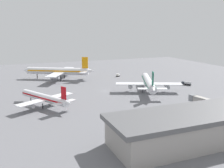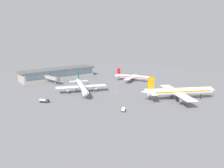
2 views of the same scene
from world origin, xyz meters
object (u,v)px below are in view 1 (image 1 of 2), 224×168
(airplane_taxiing, at_px, (58,71))
(airplane_distant, at_px, (45,98))
(fuel_truck, at_px, (187,83))
(baggage_tug, at_px, (118,75))
(airplane_at_gate, at_px, (149,83))

(airplane_taxiing, xyz_separation_m, airplane_distant, (-19.12, -65.76, -1.84))
(fuel_truck, height_order, baggage_tug, fuel_truck)
(airplane_distant, bearing_deg, baggage_tug, -76.36)
(airplane_at_gate, bearing_deg, fuel_truck, -56.94)
(airplane_taxiing, height_order, airplane_distant, airplane_taxiing)
(airplane_at_gate, bearing_deg, baggage_tug, 20.94)
(fuel_truck, distance_m, baggage_tug, 54.97)
(fuel_truck, relative_size, baggage_tug, 1.62)
(airplane_at_gate, xyz_separation_m, airplane_taxiing, (-42.87, 58.21, 0.70))
(airplane_taxiing, height_order, fuel_truck, airplane_taxiing)
(airplane_taxiing, xyz_separation_m, baggage_tug, (45.28, -6.69, -4.97))
(airplane_distant, distance_m, baggage_tug, 87.44)
(airplane_distant, bearing_deg, airplane_taxiing, -45.09)
(airplane_taxiing, bearing_deg, airplane_distant, 103.72)
(fuel_truck, bearing_deg, airplane_at_gate, 59.98)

